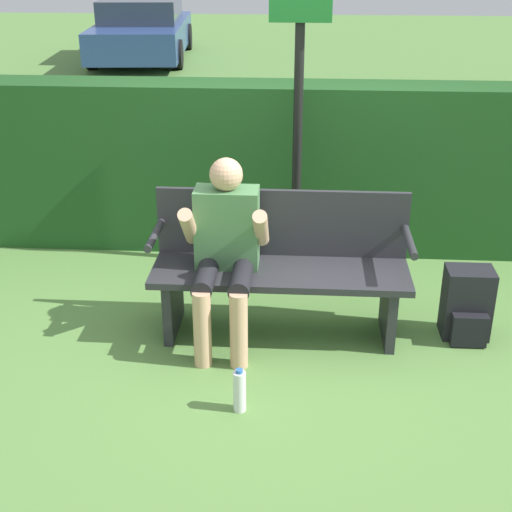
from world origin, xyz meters
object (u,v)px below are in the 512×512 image
object	(u,v)px
backpack	(467,305)
signpost	(298,103)
park_bench	(281,265)
parked_car	(142,30)
water_bottle	(240,391)
person_seated	(225,244)

from	to	relation	value
backpack	signpost	distance (m)	1.87
park_bench	backpack	size ratio (longest dim) A/B	3.48
signpost	parked_car	size ratio (longest dim) A/B	0.53
backpack	parked_car	bearing A→B (deg)	112.16
park_bench	backpack	bearing A→B (deg)	-1.16
park_bench	water_bottle	distance (m)	1.01
backpack	water_bottle	world-z (taller)	backpack
park_bench	person_seated	xyz separation A→B (m)	(-0.35, -0.13, 0.20)
signpost	person_seated	bearing A→B (deg)	-111.17
water_bottle	parked_car	bearing A→B (deg)	104.45
park_bench	signpost	bearing A→B (deg)	85.17
signpost	parked_car	distance (m)	10.58
park_bench	parked_car	xyz separation A→B (m)	(-3.26, 10.98, 0.11)
park_bench	signpost	distance (m)	1.29
park_bench	water_bottle	world-z (taller)	park_bench
signpost	water_bottle	bearing A→B (deg)	-98.17
signpost	backpack	bearing A→B (deg)	-41.13
signpost	parked_car	xyz separation A→B (m)	(-3.34, 10.01, -0.74)
person_seated	backpack	size ratio (longest dim) A/B	2.49
water_bottle	parked_car	size ratio (longest dim) A/B	0.06
person_seated	signpost	size ratio (longest dim) A/B	0.53
backpack	water_bottle	size ratio (longest dim) A/B	1.78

